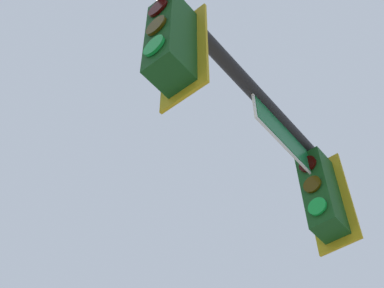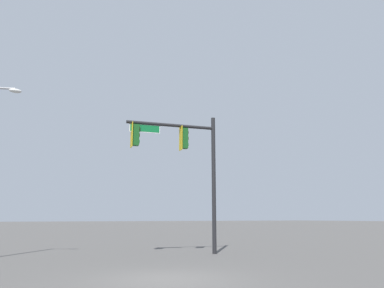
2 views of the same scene
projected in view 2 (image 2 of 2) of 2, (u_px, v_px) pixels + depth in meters
The scene contains 2 objects.
ground_plane at pixel (167, 280), 11.29m from camera, with size 400.00×400.00×0.00m, color #514F4C.
signal_pole_near at pixel (184, 154), 19.81m from camera, with size 4.83×1.16×7.27m.
Camera 2 is at (4.99, 10.80, 1.83)m, focal length 35.00 mm.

